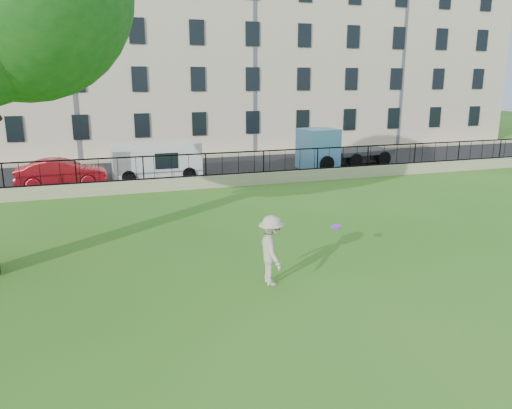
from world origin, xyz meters
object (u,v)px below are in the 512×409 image
object	(u,v)px
frisbee	(336,227)
white_van	(157,161)
man	(271,250)
red_sedan	(62,173)
blue_truck	(344,147)

from	to	relation	value
frisbee	white_van	bearing A→B (deg)	103.02
man	frisbee	distance (m)	2.45
frisbee	man	bearing A→B (deg)	-159.51
red_sedan	blue_truck	world-z (taller)	blue_truck
frisbee	blue_truck	world-z (taller)	blue_truck
man	blue_truck	xyz separation A→B (m)	(10.32, 15.54, 0.26)
red_sedan	blue_truck	size ratio (longest dim) A/B	0.75
frisbee	white_van	world-z (taller)	white_van
frisbee	red_sedan	xyz separation A→B (m)	(-8.03, 13.69, -0.40)
man	blue_truck	world-z (taller)	blue_truck
red_sedan	white_van	xyz separation A→B (m)	(4.73, 0.58, 0.26)
frisbee	blue_truck	size ratio (longest dim) A/B	0.05
man	white_van	world-z (taller)	white_van
man	red_sedan	bearing A→B (deg)	25.22
frisbee	blue_truck	xyz separation A→B (m)	(8.03, 14.69, 0.08)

